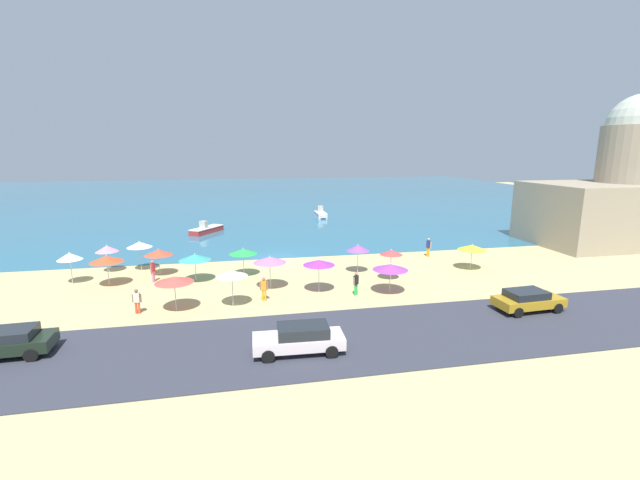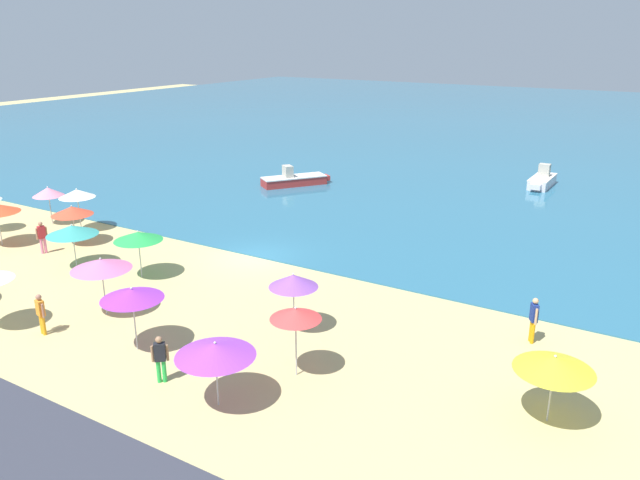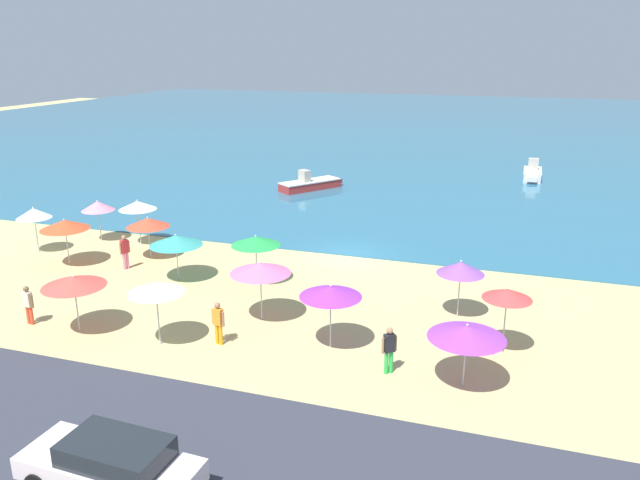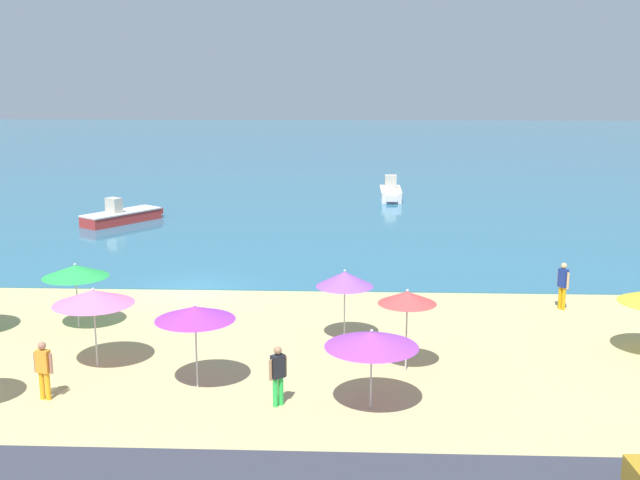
{
  "view_description": "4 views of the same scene",
  "coord_description": "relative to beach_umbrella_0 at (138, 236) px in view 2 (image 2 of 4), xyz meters",
  "views": [
    {
      "loc": [
        -3.55,
        -38.82,
        10.08
      ],
      "look_at": [
        4.84,
        2.62,
        1.05
      ],
      "focal_mm": 24.0,
      "sensor_mm": 36.0,
      "label": 1
    },
    {
      "loc": [
        18.52,
        -24.11,
        11.11
      ],
      "look_at": [
        3.11,
        1.3,
        1.11
      ],
      "focal_mm": 35.0,
      "sensor_mm": 36.0,
      "label": 2
    },
    {
      "loc": [
        8.23,
        -29.81,
        10.6
      ],
      "look_at": [
        -1.16,
        -1.12,
        1.11
      ],
      "focal_mm": 35.0,
      "sensor_mm": 36.0,
      "label": 3
    },
    {
      "loc": [
        6.56,
        -31.34,
        8.87
      ],
      "look_at": [
        5.16,
        1.85,
        1.75
      ],
      "focal_mm": 45.0,
      "sensor_mm": 36.0,
      "label": 4
    }
  ],
  "objects": [
    {
      "name": "beach_umbrella_7",
      "position": [
        -6.7,
        1.57,
        -0.14
      ],
      "size": [
        2.2,
        2.2,
        2.21
      ],
      "color": "#B2B2B7",
      "rests_on": "ground_plane"
    },
    {
      "name": "beach_umbrella_6",
      "position": [
        11.16,
        -3.61,
        0.23
      ],
      "size": [
        1.74,
        1.74,
        2.53
      ],
      "color": "#B2B2B7",
      "rests_on": "ground_plane"
    },
    {
      "name": "beach_umbrella_11",
      "position": [
        -11.0,
        3.27,
        -0.02
      ],
      "size": [
        1.82,
        1.82,
        2.36
      ],
      "color": "#B2B2B7",
      "rests_on": "ground_plane"
    },
    {
      "name": "beach_umbrella_1",
      "position": [
        -8.47,
        3.34,
        0.2
      ],
      "size": [
        2.04,
        2.04,
        2.55
      ],
      "color": "#B2B2B7",
      "rests_on": "ground_plane"
    },
    {
      "name": "beach_umbrella_8",
      "position": [
        1.82,
        -3.67,
        0.15
      ],
      "size": [
        2.43,
        2.43,
        2.48
      ],
      "color": "#B2B2B7",
      "rests_on": "ground_plane"
    },
    {
      "name": "ground_plane",
      "position": [
        2.99,
        4.98,
        -2.04
      ],
      "size": [
        160.0,
        160.0,
        0.0
      ],
      "primitive_type": "plane",
      "color": "tan"
    },
    {
      "name": "bather_1",
      "position": [
        -6.89,
        -0.28,
        -1.07
      ],
      "size": [
        0.33,
        0.54,
        1.73
      ],
      "color": "pink",
      "rests_on": "ground_plane"
    },
    {
      "name": "sea",
      "position": [
        2.99,
        59.98,
        -2.02
      ],
      "size": [
        150.0,
        110.0,
        0.05
      ],
      "primitive_type": "cube",
      "color": "#2A6684",
      "rests_on": "ground_plane"
    },
    {
      "name": "bather_3",
      "position": [
        7.58,
        -6.31,
        -1.1
      ],
      "size": [
        0.45,
        0.4,
        1.67
      ],
      "color": "green",
      "rests_on": "ground_plane"
    },
    {
      "name": "beach_umbrella_5",
      "position": [
        19.04,
        -1.91,
        -0.11
      ],
      "size": [
        2.36,
        2.36,
        2.22
      ],
      "color": "#B2B2B7",
      "rests_on": "ground_plane"
    },
    {
      "name": "beach_umbrella_12",
      "position": [
        9.29,
        -0.93,
        0.07
      ],
      "size": [
        1.91,
        1.91,
        2.43
      ],
      "color": "#B2B2B7",
      "rests_on": "ground_plane"
    },
    {
      "name": "beach_umbrella_14",
      "position": [
        10.06,
        -6.38,
        -0.11
      ],
      "size": [
        2.49,
        2.49,
        2.21
      ],
      "color": "#B2B2B7",
      "rests_on": "ground_plane"
    },
    {
      "name": "bather_2",
      "position": [
        1.18,
        -6.16,
        -1.11
      ],
      "size": [
        0.56,
        0.29,
        1.66
      ],
      "color": "orange",
      "rests_on": "ground_plane"
    },
    {
      "name": "skiff_offshore",
      "position": [
        -3.97,
        19.11,
        -1.59
      ],
      "size": [
        4.06,
        4.95,
        1.52
      ],
      "color": "#B0302D",
      "rests_on": "sea"
    },
    {
      "name": "beach_umbrella_0",
      "position": [
        0.0,
        0.0,
        0.0
      ],
      "size": [
        2.26,
        2.26,
        2.32
      ],
      "color": "#B2B2B7",
      "rests_on": "ground_plane"
    },
    {
      "name": "beach_umbrella_3",
      "position": [
        5.17,
        -5.14,
        0.16
      ],
      "size": [
        2.26,
        2.26,
        2.46
      ],
      "color": "#B2B2B7",
      "rests_on": "ground_plane"
    },
    {
      "name": "skiff_nearshore",
      "position": [
        12.12,
        28.34,
        -1.53
      ],
      "size": [
        1.42,
        4.14,
        1.64
      ],
      "color": "silver",
      "rests_on": "sea"
    },
    {
      "name": "beach_umbrella_10",
      "position": [
        -3.68,
        -0.78,
        -0.1
      ],
      "size": [
        2.46,
        2.46,
        2.25
      ],
      "color": "#B2B2B7",
      "rests_on": "ground_plane"
    },
    {
      "name": "bather_0",
      "position": [
        17.41,
        2.93,
        -1.03
      ],
      "size": [
        0.38,
        0.5,
        1.8
      ],
      "color": "orange",
      "rests_on": "ground_plane"
    }
  ]
}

